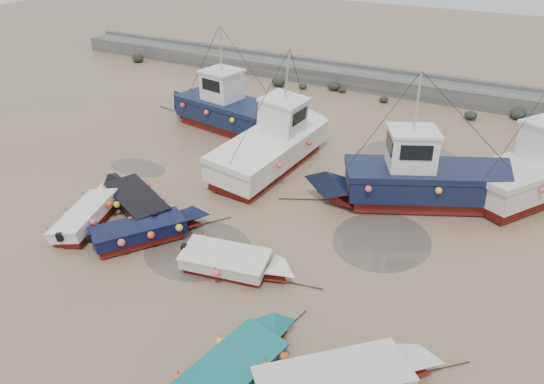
{
  "coord_description": "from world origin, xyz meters",
  "views": [
    {
      "loc": [
        9.01,
        -15.85,
        12.47
      ],
      "look_at": [
        -0.48,
        1.96,
        1.4
      ],
      "focal_mm": 35.0,
      "sensor_mm": 36.0,
      "label": 1
    }
  ],
  "objects_px": {
    "cabin_boat_2": "(417,179)",
    "person": "(274,164)",
    "dinghy_1": "(147,228)",
    "cabin_boat_0": "(228,109)",
    "dinghy_4": "(134,197)",
    "dinghy_0": "(91,211)",
    "cabin_boat_1": "(274,142)",
    "cabin_boat_3": "(541,170)",
    "dinghy_3": "(346,379)",
    "dinghy_5": "(235,260)",
    "dinghy_2": "(239,360)"
  },
  "relations": [
    {
      "from": "cabin_boat_2",
      "to": "person",
      "type": "relative_size",
      "value": 6.59
    },
    {
      "from": "cabin_boat_2",
      "to": "dinghy_1",
      "type": "bearing_deg",
      "value": 107.43
    },
    {
      "from": "dinghy_1",
      "to": "cabin_boat_0",
      "type": "bearing_deg",
      "value": 141.57
    },
    {
      "from": "dinghy_4",
      "to": "cabin_boat_0",
      "type": "xyz_separation_m",
      "value": [
        -1.33,
        10.32,
        0.77
      ]
    },
    {
      "from": "dinghy_0",
      "to": "cabin_boat_1",
      "type": "relative_size",
      "value": 0.53
    },
    {
      "from": "cabin_boat_1",
      "to": "cabin_boat_2",
      "type": "relative_size",
      "value": 1.08
    },
    {
      "from": "dinghy_4",
      "to": "cabin_boat_3",
      "type": "bearing_deg",
      "value": -31.39
    },
    {
      "from": "dinghy_3",
      "to": "dinghy_5",
      "type": "xyz_separation_m",
      "value": [
        -5.76,
        3.33,
        0.02
      ]
    },
    {
      "from": "cabin_boat_1",
      "to": "person",
      "type": "bearing_deg",
      "value": -42.08
    },
    {
      "from": "dinghy_4",
      "to": "cabin_boat_1",
      "type": "height_order",
      "value": "cabin_boat_1"
    },
    {
      "from": "cabin_boat_2",
      "to": "cabin_boat_3",
      "type": "distance_m",
      "value": 6.11
    },
    {
      "from": "dinghy_1",
      "to": "dinghy_4",
      "type": "height_order",
      "value": "same"
    },
    {
      "from": "dinghy_0",
      "to": "cabin_boat_1",
      "type": "distance_m",
      "value": 10.04
    },
    {
      "from": "person",
      "to": "dinghy_3",
      "type": "bearing_deg",
      "value": 104.95
    },
    {
      "from": "person",
      "to": "dinghy_5",
      "type": "bearing_deg",
      "value": 88.33
    },
    {
      "from": "cabin_boat_1",
      "to": "dinghy_0",
      "type": "bearing_deg",
      "value": -112.8
    },
    {
      "from": "dinghy_5",
      "to": "person",
      "type": "relative_size",
      "value": 3.49
    },
    {
      "from": "dinghy_1",
      "to": "cabin_boat_1",
      "type": "relative_size",
      "value": 0.48
    },
    {
      "from": "dinghy_2",
      "to": "person",
      "type": "height_order",
      "value": "dinghy_2"
    },
    {
      "from": "dinghy_4",
      "to": "cabin_boat_0",
      "type": "height_order",
      "value": "cabin_boat_0"
    },
    {
      "from": "dinghy_1",
      "to": "dinghy_5",
      "type": "xyz_separation_m",
      "value": [
        4.39,
        -0.21,
        0.01
      ]
    },
    {
      "from": "dinghy_5",
      "to": "cabin_boat_2",
      "type": "distance_m",
      "value": 9.7
    },
    {
      "from": "cabin_boat_2",
      "to": "cabin_boat_3",
      "type": "bearing_deg",
      "value": -79.47
    },
    {
      "from": "dinghy_2",
      "to": "dinghy_5",
      "type": "height_order",
      "value": "same"
    },
    {
      "from": "dinghy_0",
      "to": "cabin_boat_0",
      "type": "relative_size",
      "value": 0.54
    },
    {
      "from": "dinghy_0",
      "to": "dinghy_1",
      "type": "xyz_separation_m",
      "value": [
        3.1,
        0.09,
        0.0
      ]
    },
    {
      "from": "cabin_boat_1",
      "to": "dinghy_2",
      "type": "bearing_deg",
      "value": -63.32
    },
    {
      "from": "dinghy_5",
      "to": "person",
      "type": "bearing_deg",
      "value": -171.0
    },
    {
      "from": "cabin_boat_2",
      "to": "cabin_boat_0",
      "type": "bearing_deg",
      "value": 48.07
    },
    {
      "from": "dinghy_1",
      "to": "person",
      "type": "xyz_separation_m",
      "value": [
        1.28,
        8.9,
        -0.55
      ]
    },
    {
      "from": "cabin_boat_0",
      "to": "cabin_boat_1",
      "type": "height_order",
      "value": "same"
    },
    {
      "from": "cabin_boat_1",
      "to": "cabin_boat_2",
      "type": "distance_m",
      "value": 7.83
    },
    {
      "from": "dinghy_2",
      "to": "dinghy_5",
      "type": "distance_m",
      "value": 5.0
    },
    {
      "from": "dinghy_0",
      "to": "dinghy_2",
      "type": "relative_size",
      "value": 1.07
    },
    {
      "from": "cabin_boat_3",
      "to": "cabin_boat_0",
      "type": "bearing_deg",
      "value": -148.15
    },
    {
      "from": "dinghy_4",
      "to": "cabin_boat_2",
      "type": "distance_m",
      "value": 13.09
    },
    {
      "from": "dinghy_3",
      "to": "cabin_boat_2",
      "type": "height_order",
      "value": "cabin_boat_2"
    },
    {
      "from": "dinghy_2",
      "to": "person",
      "type": "bearing_deg",
      "value": 123.82
    },
    {
      "from": "dinghy_2",
      "to": "cabin_boat_0",
      "type": "distance_m",
      "value": 19.73
    },
    {
      "from": "dinghy_2",
      "to": "cabin_boat_2",
      "type": "height_order",
      "value": "cabin_boat_2"
    },
    {
      "from": "cabin_boat_0",
      "to": "dinghy_5",
      "type": "bearing_deg",
      "value": -136.74
    },
    {
      "from": "cabin_boat_3",
      "to": "dinghy_4",
      "type": "bearing_deg",
      "value": -115.63
    },
    {
      "from": "dinghy_1",
      "to": "cabin_boat_3",
      "type": "height_order",
      "value": "cabin_boat_3"
    },
    {
      "from": "dinghy_0",
      "to": "cabin_boat_3",
      "type": "height_order",
      "value": "cabin_boat_3"
    },
    {
      "from": "dinghy_5",
      "to": "dinghy_3",
      "type": "bearing_deg",
      "value": 50.06
    },
    {
      "from": "dinghy_1",
      "to": "cabin_boat_3",
      "type": "bearing_deg",
      "value": 75.05
    },
    {
      "from": "dinghy_0",
      "to": "dinghy_5",
      "type": "height_order",
      "value": "same"
    },
    {
      "from": "dinghy_1",
      "to": "cabin_boat_0",
      "type": "xyz_separation_m",
      "value": [
        -3.63,
        12.13,
        0.76
      ]
    },
    {
      "from": "dinghy_3",
      "to": "cabin_boat_1",
      "type": "distance_m",
      "value": 15.35
    },
    {
      "from": "dinghy_5",
      "to": "dinghy_1",
      "type": "bearing_deg",
      "value": -102.61
    }
  ]
}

